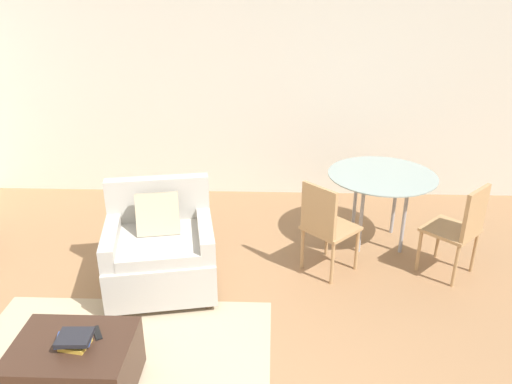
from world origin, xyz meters
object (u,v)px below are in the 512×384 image
Objects in this scene: dining_chair_near_right at (461,225)px; book_stack at (74,340)px; dining_table at (382,183)px; tv_remote_primary at (97,333)px; ottoman at (75,367)px; armchair at (161,251)px; dining_chair_near_left at (325,223)px.

book_stack is at bearing -151.80° from dining_chair_near_right.
book_stack is 3.31m from dining_chair_near_right.
tv_remote_primary is at bearing -137.26° from dining_table.
ottoman is at bearing -152.35° from dining_chair_near_right.
dining_chair_near_right is (2.65, 0.28, 0.15)m from armchair.
tv_remote_primary is at bearing -138.15° from dining_chair_near_left.
armchair reaches higher than dining_chair_near_left.
armchair is at bearing -168.93° from dining_chair_near_left.
armchair is 2.67m from dining_chair_near_right.
dining_table is 1.19× the size of dining_chair_near_right.
dining_chair_near_left is (1.71, 1.56, 0.05)m from book_stack.
book_stack is 0.27× the size of dining_chair_near_left.
ottoman is at bearing -137.52° from dining_table.
ottoman is 5.24× the size of tv_remote_primary.
dining_table is at bearing 42.48° from ottoman.
dining_chair_near_right reaches higher than ottoman.
ottoman is 0.26m from tv_remote_primary.
armchair is 1.31m from ottoman.
dining_table reaches higher than ottoman.
dining_table reaches higher than book_stack.
tv_remote_primary is at bearing -152.90° from dining_chair_near_right.
tv_remote_primary is at bearing 37.93° from ottoman.
dining_table is (2.35, 2.15, 0.44)m from ottoman.
book_stack is (-0.26, -1.28, 0.10)m from armchair.
armchair is 0.98× the size of dining_table.
book_stack is 0.27× the size of dining_chair_near_right.
armchair is at bearing -173.92° from dining_chair_near_right.
dining_chair_near_right is (1.21, 0.00, 0.00)m from dining_chair_near_left.
dining_table is 1.19× the size of dining_chair_near_left.
tv_remote_primary is (-0.16, -1.16, 0.06)m from armchair.
dining_chair_near_right reaches higher than dining_table.
dining_chair_near_right is (2.82, 1.44, 0.09)m from tv_remote_primary.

